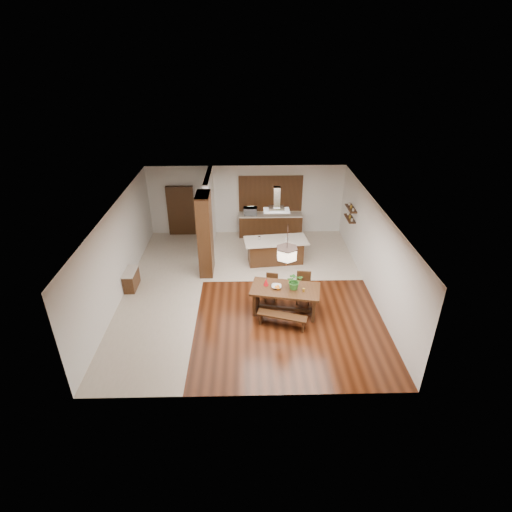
{
  "coord_description": "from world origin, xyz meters",
  "views": [
    {
      "loc": [
        0.04,
        -11.1,
        7.22
      ],
      "look_at": [
        0.3,
        0.0,
        1.25
      ],
      "focal_mm": 28.0,
      "sensor_mm": 36.0,
      "label": 1
    }
  ],
  "objects_px": {
    "kitchen_island": "(275,251)",
    "island_cup": "(287,239)",
    "dining_chair_right": "(303,288)",
    "foliage_plant": "(295,281)",
    "pendant_lantern": "(287,245)",
    "fruit_bowl": "(276,287)",
    "range_hood": "(277,199)",
    "microwave": "(250,211)",
    "dining_bench": "(282,321)",
    "hallway_console": "(131,279)",
    "dining_table": "(285,294)",
    "dining_chair_left": "(271,287)"
  },
  "relations": [
    {
      "from": "fruit_bowl",
      "to": "pendant_lantern",
      "type": "bearing_deg",
      "value": -8.15
    },
    {
      "from": "dining_table",
      "to": "range_hood",
      "type": "xyz_separation_m",
      "value": [
        -0.08,
        3.09,
        1.85
      ]
    },
    {
      "from": "dining_chair_right",
      "to": "hallway_console",
      "type": "bearing_deg",
      "value": 177.68
    },
    {
      "from": "pendant_lantern",
      "to": "dining_chair_right",
      "type": "bearing_deg",
      "value": 39.61
    },
    {
      "from": "hallway_console",
      "to": "kitchen_island",
      "type": "xyz_separation_m",
      "value": [
        4.87,
        1.64,
        0.16
      ]
    },
    {
      "from": "range_hood",
      "to": "microwave",
      "type": "bearing_deg",
      "value": 110.93
    },
    {
      "from": "kitchen_island",
      "to": "island_cup",
      "type": "relative_size",
      "value": 20.2
    },
    {
      "from": "hallway_console",
      "to": "dining_table",
      "type": "distance_m",
      "value": 5.16
    },
    {
      "from": "hallway_console",
      "to": "range_hood",
      "type": "height_order",
      "value": "range_hood"
    },
    {
      "from": "hallway_console",
      "to": "fruit_bowl",
      "type": "bearing_deg",
      "value": -16.8
    },
    {
      "from": "dining_chair_right",
      "to": "fruit_bowl",
      "type": "relative_size",
      "value": 3.38
    },
    {
      "from": "dining_chair_right",
      "to": "kitchen_island",
      "type": "relative_size",
      "value": 0.42
    },
    {
      "from": "hallway_console",
      "to": "foliage_plant",
      "type": "xyz_separation_m",
      "value": [
        5.2,
        -1.47,
        0.78
      ]
    },
    {
      "from": "microwave",
      "to": "foliage_plant",
      "type": "bearing_deg",
      "value": -76.83
    },
    {
      "from": "dining_bench",
      "to": "pendant_lantern",
      "type": "bearing_deg",
      "value": 78.9
    },
    {
      "from": "hallway_console",
      "to": "range_hood",
      "type": "bearing_deg",
      "value": 18.63
    },
    {
      "from": "hallway_console",
      "to": "island_cup",
      "type": "xyz_separation_m",
      "value": [
        5.26,
        1.58,
        0.66
      ]
    },
    {
      "from": "hallway_console",
      "to": "pendant_lantern",
      "type": "xyz_separation_m",
      "value": [
        4.95,
        -1.45,
        1.93
      ]
    },
    {
      "from": "foliage_plant",
      "to": "microwave",
      "type": "distance_m",
      "value": 5.6
    },
    {
      "from": "dining_bench",
      "to": "hallway_console",
      "type": "bearing_deg",
      "value": 155.77
    },
    {
      "from": "hallway_console",
      "to": "dining_chair_left",
      "type": "xyz_separation_m",
      "value": [
        4.57,
        -0.75,
        0.11
      ]
    },
    {
      "from": "dining_bench",
      "to": "range_hood",
      "type": "xyz_separation_m",
      "value": [
        0.06,
        3.8,
        2.27
      ]
    },
    {
      "from": "hallway_console",
      "to": "dining_bench",
      "type": "distance_m",
      "value": 5.27
    },
    {
      "from": "dining_table",
      "to": "dining_chair_left",
      "type": "relative_size",
      "value": 2.56
    },
    {
      "from": "dining_chair_left",
      "to": "island_cup",
      "type": "relative_size",
      "value": 7.26
    },
    {
      "from": "hallway_console",
      "to": "microwave",
      "type": "relative_size",
      "value": 1.63
    },
    {
      "from": "dining_chair_left",
      "to": "hallway_console",
      "type": "bearing_deg",
      "value": -176.43
    },
    {
      "from": "foliage_plant",
      "to": "microwave",
      "type": "relative_size",
      "value": 0.97
    },
    {
      "from": "dining_chair_left",
      "to": "kitchen_island",
      "type": "relative_size",
      "value": 0.36
    },
    {
      "from": "dining_chair_right",
      "to": "island_cup",
      "type": "height_order",
      "value": "island_cup"
    },
    {
      "from": "dining_chair_left",
      "to": "microwave",
      "type": "bearing_deg",
      "value": 110.14
    },
    {
      "from": "fruit_bowl",
      "to": "kitchen_island",
      "type": "height_order",
      "value": "kitchen_island"
    },
    {
      "from": "dining_table",
      "to": "dining_chair_left",
      "type": "distance_m",
      "value": 0.82
    },
    {
      "from": "dining_chair_right",
      "to": "pendant_lantern",
      "type": "xyz_separation_m",
      "value": [
        -0.61,
        -0.51,
        1.75
      ]
    },
    {
      "from": "hallway_console",
      "to": "foliage_plant",
      "type": "distance_m",
      "value": 5.46
    },
    {
      "from": "dining_chair_right",
      "to": "range_hood",
      "type": "distance_m",
      "value": 3.32
    },
    {
      "from": "dining_chair_right",
      "to": "dining_chair_left",
      "type": "bearing_deg",
      "value": 176.24
    },
    {
      "from": "hallway_console",
      "to": "microwave",
      "type": "height_order",
      "value": "microwave"
    },
    {
      "from": "dining_chair_left",
      "to": "dining_chair_right",
      "type": "xyz_separation_m",
      "value": [
        0.99,
        -0.19,
        0.07
      ]
    },
    {
      "from": "pendant_lantern",
      "to": "kitchen_island",
      "type": "distance_m",
      "value": 3.56
    },
    {
      "from": "kitchen_island",
      "to": "range_hood",
      "type": "relative_size",
      "value": 2.62
    },
    {
      "from": "range_hood",
      "to": "island_cup",
      "type": "relative_size",
      "value": 7.72
    },
    {
      "from": "kitchen_island",
      "to": "microwave",
      "type": "distance_m",
      "value": 2.59
    },
    {
      "from": "fruit_bowl",
      "to": "dining_table",
      "type": "bearing_deg",
      "value": -8.15
    },
    {
      "from": "dining_bench",
      "to": "island_cup",
      "type": "relative_size",
      "value": 12.14
    },
    {
      "from": "dining_chair_left",
      "to": "fruit_bowl",
      "type": "bearing_deg",
      "value": -67.52
    },
    {
      "from": "dining_chair_right",
      "to": "dining_table",
      "type": "bearing_deg",
      "value": -133.05
    },
    {
      "from": "foliage_plant",
      "to": "microwave",
      "type": "xyz_separation_m",
      "value": [
        -1.23,
        5.46,
        0.0
      ]
    },
    {
      "from": "dining_bench",
      "to": "kitchen_island",
      "type": "height_order",
      "value": "kitchen_island"
    },
    {
      "from": "foliage_plant",
      "to": "kitchen_island",
      "type": "bearing_deg",
      "value": 96.16
    }
  ]
}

